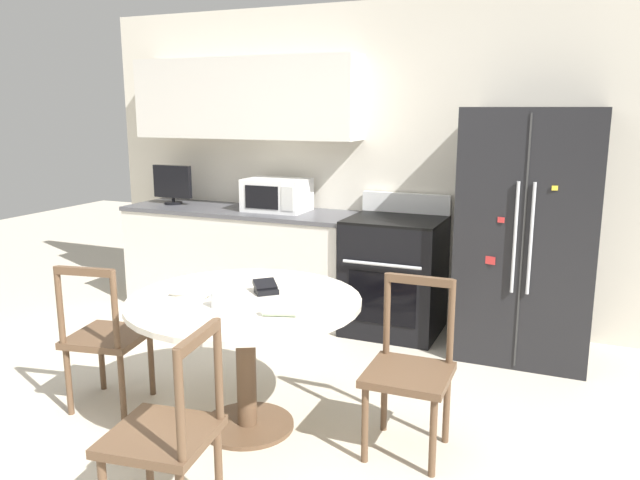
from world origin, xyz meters
TOP-DOWN VIEW (x-y plane):
  - ground_plane at (0.00, 0.00)m, footprint 14.00×14.00m
  - back_wall at (-0.30, 2.59)m, footprint 5.20×0.44m
  - kitchen_counter at (-1.17, 2.29)m, footprint 2.09×0.64m
  - refrigerator at (1.24, 2.21)m, footprint 0.91×0.78m
  - oven_range at (0.25, 2.26)m, footprint 0.73×0.68m
  - microwave at (-0.82, 2.33)m, footprint 0.53×0.38m
  - countertop_tv at (-1.86, 2.29)m, footprint 0.38×0.16m
  - dining_table at (-0.05, 0.43)m, footprint 1.27×1.27m
  - dining_chair_right at (0.83, 0.57)m, footprint 0.43×0.43m
  - dining_chair_left at (-0.94, 0.33)m, footprint 0.49×0.49m
  - dining_chair_near at (0.08, -0.45)m, footprint 0.47×0.47m
  - candle_glass at (-0.10, 0.25)m, footprint 0.08×0.08m
  - folded_napkin at (0.25, 0.25)m, footprint 0.18×0.10m
  - wallet at (0.00, 0.57)m, footprint 0.17×0.17m
  - mail_stack at (-0.36, 0.47)m, footprint 0.28×0.34m

SIDE VIEW (x-z plane):
  - ground_plane at x=0.00m, z-range 0.00..0.00m
  - dining_chair_right at x=0.83m, z-range -0.02..0.89m
  - dining_chair_left at x=-0.94m, z-range -0.02..0.89m
  - dining_chair_near at x=0.08m, z-range -0.02..0.89m
  - kitchen_counter at x=-1.17m, z-range 0.00..0.90m
  - oven_range at x=0.25m, z-range -0.07..1.01m
  - dining_table at x=-0.05m, z-range 0.24..1.00m
  - mail_stack at x=-0.36m, z-range 0.76..0.78m
  - folded_napkin at x=0.25m, z-range 0.76..0.81m
  - wallet at x=0.00m, z-range 0.75..0.82m
  - candle_glass at x=-0.10m, z-range 0.75..0.83m
  - refrigerator at x=1.24m, z-range 0.00..1.77m
  - microwave at x=-0.82m, z-range 0.90..1.17m
  - countertop_tv at x=-1.86m, z-range 0.91..1.27m
  - back_wall at x=-0.30m, z-range 0.14..2.74m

